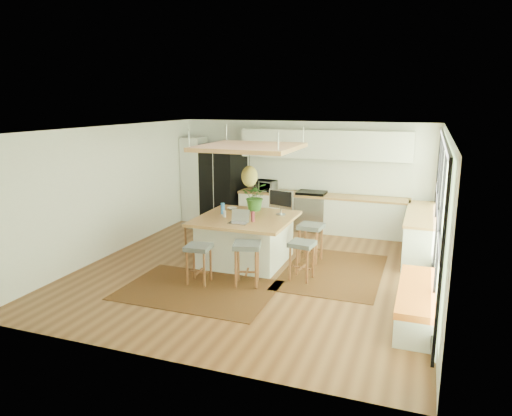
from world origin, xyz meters
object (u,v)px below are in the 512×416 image
at_px(stool_near_right, 247,266).
at_px(fridge, 223,188).
at_px(stool_right_back, 311,245).
at_px(island, 246,239).
at_px(stool_right_front, 302,261).
at_px(monitor, 281,202).
at_px(stool_left_side, 196,239).
at_px(microwave, 266,185).
at_px(island_plant, 256,199).
at_px(laptop, 238,217).
at_px(stool_near_left, 199,264).

bearing_deg(stool_near_right, fridge, 119.10).
bearing_deg(stool_right_back, stool_near_right, -115.04).
bearing_deg(island, fridge, 121.69).
distance_m(stool_right_front, monitor, 1.50).
relative_size(fridge, stool_left_side, 2.96).
bearing_deg(microwave, island_plant, -69.36).
distance_m(stool_left_side, laptop, 1.47).
height_order(island, laptop, laptop).
height_order(stool_near_right, island_plant, island_plant).
distance_m(laptop, island_plant, 1.14).
bearing_deg(microwave, stool_right_back, -45.64).
distance_m(stool_near_right, stool_left_side, 2.00).
xyz_separation_m(stool_right_front, laptop, (-1.27, 0.07, 0.70)).
distance_m(stool_right_front, stool_right_back, 1.03).
height_order(island, island_plant, island_plant).
bearing_deg(fridge, stool_near_left, -60.29).
xyz_separation_m(stool_near_left, stool_left_side, (-0.78, 1.42, 0.00)).
xyz_separation_m(stool_near_left, microwave, (-0.17, 4.16, 0.75)).
bearing_deg(stool_right_front, monitor, 125.42).
relative_size(fridge, stool_right_front, 2.90).
xyz_separation_m(island, monitor, (0.60, 0.43, 0.72)).
xyz_separation_m(stool_near_left, stool_right_back, (1.58, 1.84, 0.00)).
bearing_deg(stool_near_left, fridge, 108.25).
xyz_separation_m(island, stool_left_side, (-1.13, 0.03, -0.11)).
distance_m(stool_near_left, stool_left_side, 1.62).
distance_m(monitor, microwave, 2.60).
height_order(stool_right_back, laptop, laptop).
height_order(stool_near_left, stool_near_right, stool_near_right).
bearing_deg(stool_left_side, microwave, 77.53).
xyz_separation_m(fridge, stool_left_side, (0.61, -2.79, -0.57)).
bearing_deg(stool_right_front, stool_near_left, -154.18).
relative_size(stool_left_side, microwave, 1.36).
bearing_deg(stool_near_right, stool_left_side, 143.31).
bearing_deg(microwave, stool_left_side, -95.20).
height_order(monitor, microwave, monitor).
xyz_separation_m(island, laptop, (0.05, -0.51, 0.58)).
bearing_deg(stool_near_left, stool_near_right, 14.94).
xyz_separation_m(island, stool_right_front, (1.32, -0.58, -0.11)).
distance_m(island, stool_right_back, 1.32).
distance_m(fridge, stool_right_front, 4.61).
bearing_deg(stool_left_side, laptop, -24.43).
bearing_deg(stool_near_right, island_plant, 105.33).
bearing_deg(stool_left_side, fridge, 102.34).
bearing_deg(monitor, stool_left_side, -152.24).
relative_size(fridge, island, 1.13).
bearing_deg(island, monitor, 35.40).
xyz_separation_m(laptop, island_plant, (-0.07, 1.13, 0.12)).
bearing_deg(monitor, fridge, 149.17).
bearing_deg(stool_near_left, microwave, 92.35).
xyz_separation_m(stool_near_right, laptop, (-0.43, 0.66, 0.70)).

